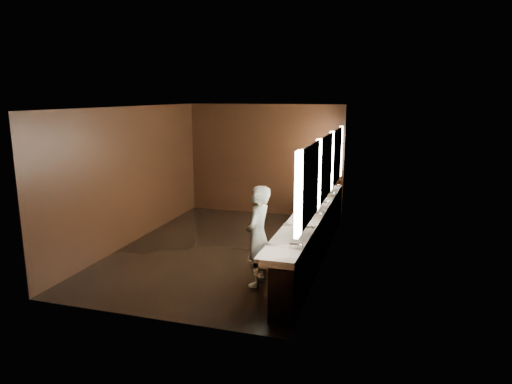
# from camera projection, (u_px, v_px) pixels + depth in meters

# --- Properties ---
(floor) EXTENTS (6.00, 6.00, 0.00)m
(floor) POSITION_uv_depth(u_px,v_px,m) (224.00, 249.00, 9.12)
(floor) COLOR black
(floor) RESTS_ON ground
(ceiling) EXTENTS (4.00, 6.00, 0.02)m
(ceiling) POSITION_uv_depth(u_px,v_px,m) (222.00, 107.00, 8.53)
(ceiling) COLOR #2D2D2B
(ceiling) RESTS_ON wall_back
(wall_back) EXTENTS (4.00, 0.02, 2.80)m
(wall_back) POSITION_uv_depth(u_px,v_px,m) (265.00, 160.00, 11.63)
(wall_back) COLOR black
(wall_back) RESTS_ON floor
(wall_front) EXTENTS (4.00, 0.02, 2.80)m
(wall_front) POSITION_uv_depth(u_px,v_px,m) (142.00, 220.00, 6.02)
(wall_front) COLOR black
(wall_front) RESTS_ON floor
(wall_left) EXTENTS (0.02, 6.00, 2.80)m
(wall_left) POSITION_uv_depth(u_px,v_px,m) (132.00, 175.00, 9.39)
(wall_left) COLOR black
(wall_left) RESTS_ON floor
(wall_right) EXTENTS (0.02, 6.00, 2.80)m
(wall_right) POSITION_uv_depth(u_px,v_px,m) (326.00, 186.00, 8.26)
(wall_right) COLOR black
(wall_right) RESTS_ON floor
(sink_counter) EXTENTS (0.55, 5.40, 1.01)m
(sink_counter) POSITION_uv_depth(u_px,v_px,m) (314.00, 233.00, 8.51)
(sink_counter) COLOR black
(sink_counter) RESTS_ON floor
(mirror_band) EXTENTS (0.06, 5.03, 1.15)m
(mirror_band) POSITION_uv_depth(u_px,v_px,m) (326.00, 167.00, 8.19)
(mirror_band) COLOR white
(mirror_band) RESTS_ON wall_right
(person) EXTENTS (0.42, 0.62, 1.63)m
(person) POSITION_uv_depth(u_px,v_px,m) (258.00, 236.00, 7.27)
(person) COLOR #9BC7E8
(person) RESTS_ON floor
(trash_bin) EXTENTS (0.47, 0.47, 0.59)m
(trash_bin) POSITION_uv_depth(u_px,v_px,m) (300.00, 246.00, 8.42)
(trash_bin) COLOR black
(trash_bin) RESTS_ON floor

